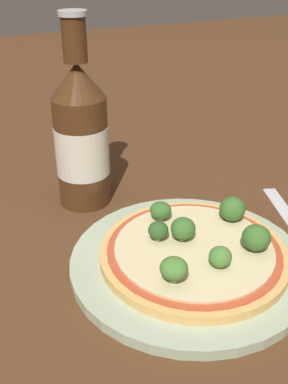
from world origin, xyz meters
TOP-DOWN VIEW (x-y plane):
  - ground_plane at (0.00, 0.00)m, footprint 3.00×3.00m
  - plate at (0.01, -0.03)m, footprint 0.26×0.26m
  - pizza at (0.02, -0.03)m, footprint 0.20×0.20m
  - broccoli_floret_0 at (0.02, -0.07)m, footprint 0.02×0.02m
  - broccoli_floret_1 at (0.09, 0.00)m, footprint 0.03×0.03m
  - broccoli_floret_2 at (-0.01, 0.00)m, footprint 0.02×0.02m
  - broccoli_floret_3 at (0.01, -0.01)m, footprint 0.03×0.03m
  - broccoli_floret_4 at (0.07, -0.06)m, footprint 0.03×0.03m
  - broccoli_floret_5 at (-0.03, -0.07)m, footprint 0.03×0.03m
  - broccoli_floret_6 at (0.01, 0.04)m, footprint 0.03×0.03m
  - beer_bottle at (-0.04, 0.16)m, footprint 0.07×0.07m

SIDE VIEW (x-z plane):
  - ground_plane at x=0.00m, z-range 0.00..0.00m
  - plate at x=0.01m, z-range 0.00..0.01m
  - pizza at x=0.02m, z-range 0.01..0.03m
  - broccoli_floret_0 at x=0.02m, z-range 0.03..0.05m
  - broccoli_floret_2 at x=-0.01m, z-range 0.03..0.05m
  - broccoli_floret_6 at x=0.01m, z-range 0.03..0.05m
  - broccoli_floret_1 at x=0.09m, z-range 0.03..0.06m
  - broccoli_floret_3 at x=0.01m, z-range 0.03..0.05m
  - broccoli_floret_4 at x=0.07m, z-range 0.03..0.06m
  - broccoli_floret_5 at x=-0.03m, z-range 0.03..0.06m
  - beer_bottle at x=-0.04m, z-range -0.03..0.22m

